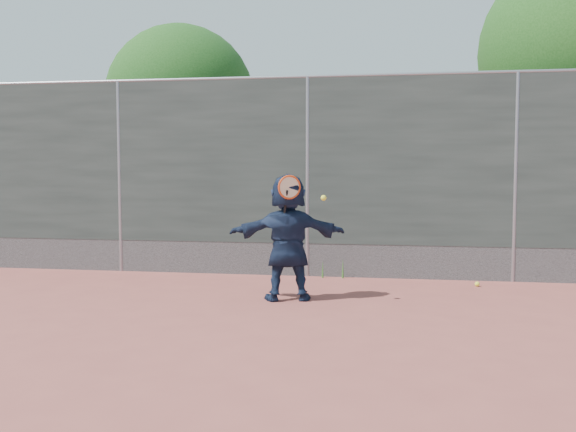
# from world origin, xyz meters

# --- Properties ---
(ground) EXTENTS (80.00, 80.00, 0.00)m
(ground) POSITION_xyz_m (0.00, 0.00, 0.00)
(ground) COLOR #9E4C42
(ground) RESTS_ON ground
(player) EXTENTS (1.53, 0.79, 1.57)m
(player) POSITION_xyz_m (0.00, 1.70, 0.79)
(player) COLOR #16233D
(player) RESTS_ON ground
(ball_ground) EXTENTS (0.07, 0.07, 0.07)m
(ball_ground) POSITION_xyz_m (2.45, 3.02, 0.03)
(ball_ground) COLOR yellow
(ball_ground) RESTS_ON ground
(fence) EXTENTS (20.00, 0.06, 3.03)m
(fence) POSITION_xyz_m (-0.00, 3.50, 1.58)
(fence) COLOR #38423D
(fence) RESTS_ON ground
(swing_action) EXTENTS (0.58, 0.17, 0.51)m
(swing_action) POSITION_xyz_m (0.09, 1.51, 1.38)
(swing_action) COLOR #CD3F13
(swing_action) RESTS_ON ground
(tree_left) EXTENTS (3.15, 3.00, 4.53)m
(tree_left) POSITION_xyz_m (-2.85, 6.55, 2.94)
(tree_left) COLOR #382314
(tree_left) RESTS_ON ground
(weed_clump) EXTENTS (0.68, 0.07, 0.30)m
(weed_clump) POSITION_xyz_m (0.29, 3.38, 0.13)
(weed_clump) COLOR #387226
(weed_clump) RESTS_ON ground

